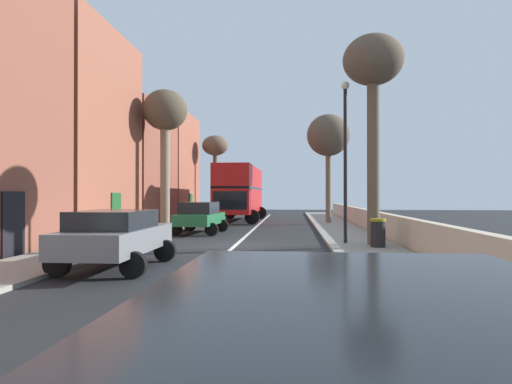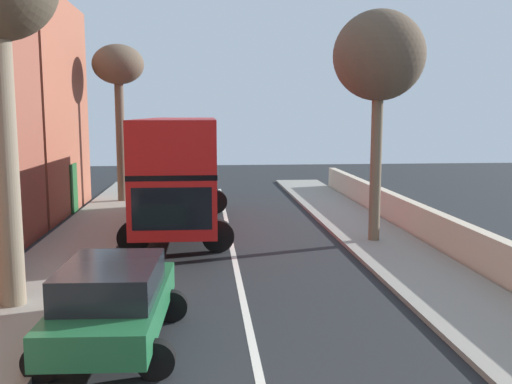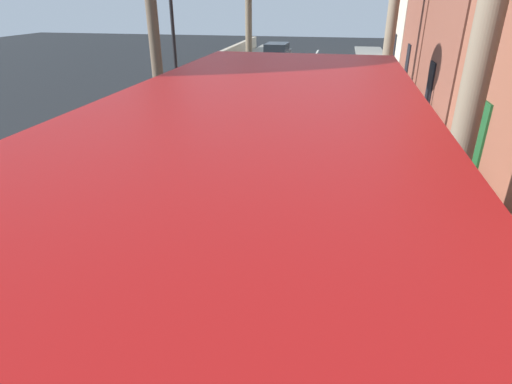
{
  "view_description": "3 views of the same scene",
  "coord_description": "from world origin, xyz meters",
  "px_view_note": "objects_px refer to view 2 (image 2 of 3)",
  "views": [
    {
      "loc": [
        2.22,
        -17.0,
        1.99
      ],
      "look_at": [
        0.0,
        9.89,
        2.17
      ],
      "focal_mm": 30.7,
      "sensor_mm": 36.0,
      "label": 1
    },
    {
      "loc": [
        -0.84,
        -4.82,
        4.24
      ],
      "look_at": [
        0.31,
        7.76,
        2.48
      ],
      "focal_mm": 39.75,
      "sensor_mm": 36.0,
      "label": 2
    },
    {
      "loc": [
        -2.29,
        16.89,
        4.78
      ],
      "look_at": [
        -0.96,
        10.1,
        1.54
      ],
      "focal_mm": 29.24,
      "sensor_mm": 36.0,
      "label": 3
    }
  ],
  "objects_px": {
    "double_decker_bus": "(181,166)",
    "street_tree_right_3": "(379,58)",
    "street_tree_left_2": "(118,71)",
    "parked_car_green_left_1": "(113,300)"
  },
  "relations": [
    {
      "from": "double_decker_bus",
      "to": "street_tree_right_3",
      "type": "height_order",
      "value": "street_tree_right_3"
    },
    {
      "from": "street_tree_right_3",
      "to": "street_tree_left_2",
      "type": "bearing_deg",
      "value": 135.12
    },
    {
      "from": "double_decker_bus",
      "to": "parked_car_green_left_1",
      "type": "xyz_separation_m",
      "value": [
        -0.8,
        -10.57,
        -1.43
      ]
    },
    {
      "from": "double_decker_bus",
      "to": "street_tree_right_3",
      "type": "distance_m",
      "value": 7.83
    },
    {
      "from": "street_tree_left_2",
      "to": "parked_car_green_left_1",
      "type": "bearing_deg",
      "value": -82.52
    },
    {
      "from": "parked_car_green_left_1",
      "to": "street_tree_right_3",
      "type": "xyz_separation_m",
      "value": [
        7.19,
        7.82,
        5.04
      ]
    },
    {
      "from": "street_tree_left_2",
      "to": "street_tree_right_3",
      "type": "bearing_deg",
      "value": -44.88
    },
    {
      "from": "street_tree_left_2",
      "to": "street_tree_right_3",
      "type": "relative_size",
      "value": 0.99
    },
    {
      "from": "parked_car_green_left_1",
      "to": "street_tree_left_2",
      "type": "bearing_deg",
      "value": 97.48
    },
    {
      "from": "double_decker_bus",
      "to": "street_tree_left_2",
      "type": "relative_size",
      "value": 1.39
    }
  ]
}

